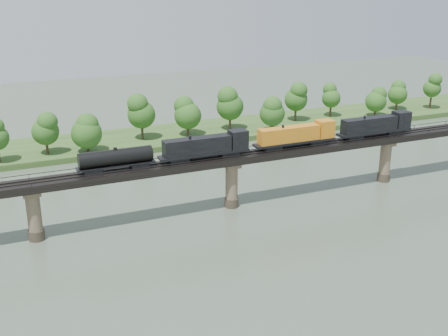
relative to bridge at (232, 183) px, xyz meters
name	(u,v)px	position (x,y,z in m)	size (l,w,h in m)	color
ground	(304,271)	(0.00, -30.00, -5.46)	(400.00, 400.00, 0.00)	#3D4C3C
far_bank	(157,138)	(0.00, 55.00, -4.66)	(300.00, 24.00, 1.60)	#2D4D1E
bridge	(232,183)	(0.00, 0.00, 0.00)	(236.00, 30.00, 11.50)	#473A2D
bridge_superstructure	(232,154)	(0.00, 0.00, 6.33)	(220.00, 4.90, 0.75)	black
far_treeline	(133,117)	(-8.21, 50.52, 3.37)	(289.06, 17.54, 13.60)	#382619
freight_train	(267,140)	(8.10, 0.00, 8.58)	(77.22, 3.01, 5.31)	black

